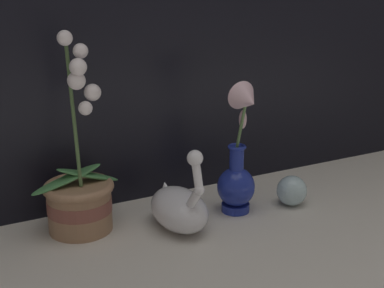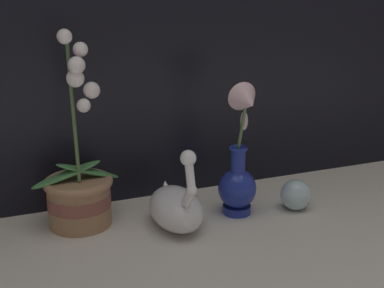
# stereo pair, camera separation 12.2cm
# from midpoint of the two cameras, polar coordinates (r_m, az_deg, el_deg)

# --- Properties ---
(ground_plane) EXTENTS (2.80, 2.80, 0.00)m
(ground_plane) POSITION_cam_midpoint_polar(r_m,az_deg,el_deg) (1.16, 0.20, -10.48)
(ground_plane) COLOR beige
(orchid_potted_plant) EXTENTS (0.21, 0.16, 0.44)m
(orchid_potted_plant) POSITION_cam_midpoint_polar(r_m,az_deg,el_deg) (1.22, -14.75, -5.25)
(orchid_potted_plant) COLOR #9E7556
(orchid_potted_plant) RESTS_ON ground_plane
(swan_figurine) EXTENTS (0.12, 0.21, 0.21)m
(swan_figurine) POSITION_cam_midpoint_polar(r_m,az_deg,el_deg) (1.21, -4.34, -6.72)
(swan_figurine) COLOR white
(swan_figurine) RESTS_ON ground_plane
(blue_vase) EXTENTS (0.09, 0.12, 0.32)m
(blue_vase) POSITION_cam_midpoint_polar(r_m,az_deg,el_deg) (1.26, 2.20, -2.67)
(blue_vase) COLOR navy
(blue_vase) RESTS_ON ground_plane
(glass_sphere) EXTENTS (0.08, 0.08, 0.08)m
(glass_sphere) POSITION_cam_midpoint_polar(r_m,az_deg,el_deg) (1.34, 8.05, -5.00)
(glass_sphere) COLOR silver
(glass_sphere) RESTS_ON ground_plane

